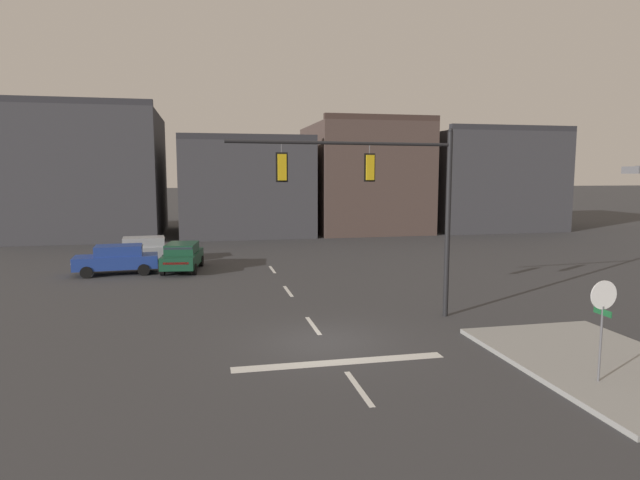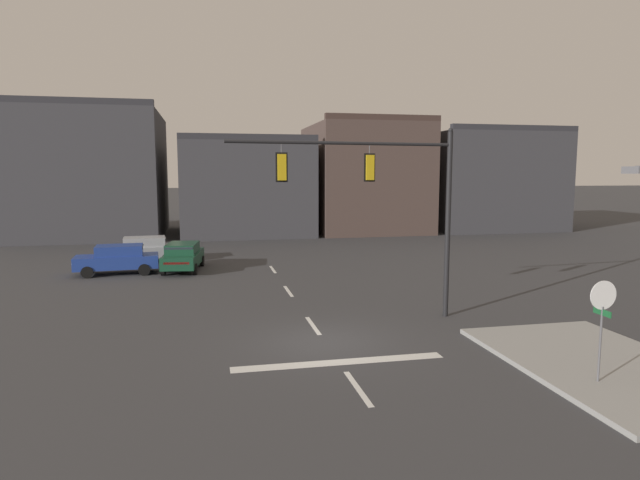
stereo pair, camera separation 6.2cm
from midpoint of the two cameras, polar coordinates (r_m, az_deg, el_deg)
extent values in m
plane|color=#353538|center=(18.35, 0.60, -10.64)|extent=(400.00, 400.00, 0.00)
cube|color=gray|center=(18.05, 27.69, -11.52)|extent=(5.00, 8.00, 0.15)
cube|color=silver|center=(16.51, 2.15, -12.67)|extent=(6.40, 0.50, 0.01)
cube|color=silver|center=(14.71, 4.11, -15.22)|extent=(0.16, 2.40, 0.01)
cube|color=silver|center=(20.23, -0.65, -8.95)|extent=(0.16, 2.40, 0.01)
cube|color=silver|center=(25.96, -3.26, -5.37)|extent=(0.16, 2.40, 0.01)
cube|color=silver|center=(31.79, -4.91, -3.09)|extent=(0.16, 2.40, 0.01)
cylinder|color=black|center=(21.47, 13.33, 1.46)|extent=(0.20, 0.20, 7.12)
cylinder|color=black|center=(19.67, 2.62, 10.11)|extent=(8.45, 0.75, 0.12)
sphere|color=black|center=(21.44, 13.60, 11.11)|extent=(0.18, 0.18, 0.18)
cylinder|color=#56565B|center=(19.99, 5.30, 9.36)|extent=(0.03, 0.03, 0.35)
cube|color=gold|center=(19.98, 5.28, 7.57)|extent=(0.32, 0.26, 0.90)
sphere|color=red|center=(20.10, 5.15, 8.37)|extent=(0.20, 0.20, 0.20)
sphere|color=#2D2314|center=(20.10, 5.14, 7.57)|extent=(0.20, 0.20, 0.20)
sphere|color=black|center=(20.10, 5.13, 6.76)|extent=(0.20, 0.20, 0.20)
cube|color=black|center=(19.96, 5.30, 7.57)|extent=(0.42, 0.06, 1.02)
cylinder|color=#56565B|center=(19.05, -3.98, 9.49)|extent=(0.03, 0.03, 0.35)
cube|color=gold|center=(19.03, -3.97, 7.61)|extent=(0.32, 0.26, 0.90)
sphere|color=red|center=(19.16, -4.06, 8.45)|extent=(0.20, 0.20, 0.20)
sphere|color=#2D2314|center=(19.16, -4.05, 7.61)|extent=(0.20, 0.20, 0.20)
sphere|color=black|center=(19.15, -4.04, 6.76)|extent=(0.20, 0.20, 0.20)
cube|color=black|center=(19.01, -3.95, 7.61)|extent=(0.42, 0.06, 1.02)
cylinder|color=#56565B|center=(16.15, 27.38, -9.93)|extent=(0.06, 0.06, 2.15)
cylinder|color=white|center=(15.83, 27.66, -5.15)|extent=(0.76, 0.03, 0.76)
cylinder|color=#B21414|center=(15.84, 27.62, -5.14)|extent=(0.68, 0.03, 0.68)
cube|color=#19592D|center=(15.92, 27.56, -6.73)|extent=(0.02, 0.64, 0.16)
cube|color=navy|center=(32.18, -20.45, -2.13)|extent=(4.52, 2.12, 0.70)
cube|color=navy|center=(32.08, -20.23, -1.01)|extent=(2.57, 1.78, 0.56)
cube|color=#2D3842|center=(32.15, -21.59, -1.09)|extent=(0.36, 1.53, 0.47)
cube|color=#2D3842|center=(32.02, -18.14, -0.98)|extent=(0.33, 1.53, 0.46)
cylinder|color=black|center=(31.55, -23.16, -3.13)|extent=(0.65, 0.27, 0.64)
cylinder|color=black|center=(33.22, -22.81, -2.63)|extent=(0.65, 0.27, 0.64)
cylinder|color=black|center=(31.32, -17.88, -2.97)|extent=(0.65, 0.27, 0.64)
cylinder|color=black|center=(33.00, -17.80, -2.48)|extent=(0.65, 0.27, 0.64)
sphere|color=silver|center=(31.85, -24.44, -2.32)|extent=(0.16, 0.16, 0.16)
sphere|color=silver|center=(32.98, -24.16, -2.01)|extent=(0.16, 0.16, 0.16)
cube|color=maroon|center=(32.07, -16.57, -1.87)|extent=(0.14, 1.37, 0.12)
cube|color=#143D28|center=(32.19, -14.07, -1.90)|extent=(2.35, 4.60, 0.70)
cube|color=#143D28|center=(31.95, -14.15, -0.82)|extent=(1.90, 2.65, 0.56)
cube|color=#2D3842|center=(32.70, -13.93, -0.68)|extent=(1.54, 0.44, 0.47)
cube|color=#2D3842|center=(30.81, -14.51, -1.15)|extent=(1.54, 0.41, 0.46)
cylinder|color=black|center=(33.81, -15.07, -2.16)|extent=(0.30, 0.66, 0.64)
cylinder|color=black|center=(33.54, -12.22, -2.15)|extent=(0.30, 0.66, 0.64)
cylinder|color=black|center=(31.00, -16.05, -3.01)|extent=(0.30, 0.66, 0.64)
cylinder|color=black|center=(30.70, -12.93, -3.01)|extent=(0.30, 0.66, 0.64)
sphere|color=silver|center=(34.40, -14.43, -1.26)|extent=(0.16, 0.16, 0.16)
sphere|color=silver|center=(34.22, -12.53, -1.25)|extent=(0.16, 0.16, 0.16)
cube|color=maroon|center=(30.06, -14.76, -2.39)|extent=(1.36, 0.22, 0.12)
cube|color=#9EA0A5|center=(35.75, -18.07, -1.16)|extent=(4.54, 2.16, 0.70)
cube|color=#9EA0A5|center=(35.67, -17.87, -0.15)|extent=(2.59, 1.80, 0.56)
cube|color=#2D3842|center=(35.70, -19.09, -0.23)|extent=(0.37, 1.54, 0.47)
cube|color=#2D3842|center=(35.67, -15.99, -0.12)|extent=(0.34, 1.53, 0.46)
cylinder|color=black|center=(35.03, -20.45, -2.05)|extent=(0.66, 0.27, 0.64)
cylinder|color=black|center=(36.71, -20.29, -1.65)|extent=(0.66, 0.27, 0.64)
cylinder|color=black|center=(34.96, -15.69, -1.89)|extent=(0.66, 0.27, 0.64)
cylinder|color=black|center=(36.64, -15.75, -1.49)|extent=(0.66, 0.27, 0.64)
sphere|color=silver|center=(35.30, -21.63, -1.33)|extent=(0.16, 0.16, 0.16)
sphere|color=silver|center=(36.43, -21.48, -1.08)|extent=(0.16, 0.16, 0.16)
cube|color=maroon|center=(35.75, -14.58, -0.91)|extent=(0.16, 1.37, 0.12)
cube|color=slate|center=(17.61, 30.23, 6.35)|extent=(0.36, 0.64, 0.20)
cube|color=#38383D|center=(53.13, -22.49, 6.32)|extent=(11.74, 13.95, 10.83)
cube|color=#2B2B30|center=(46.91, -24.33, 13.15)|extent=(11.74, 0.60, 0.50)
cube|color=#38383D|center=(51.62, -7.84, 5.36)|extent=(11.51, 12.35, 8.28)
cube|color=#2B2B30|center=(45.84, -7.39, 10.65)|extent=(11.51, 0.60, 0.50)
cube|color=#473833|center=(53.52, 4.68, 6.43)|extent=(10.35, 11.98, 10.11)
cube|color=#3A2B26|center=(48.33, 6.73, 12.65)|extent=(10.35, 0.60, 0.50)
cube|color=#38383D|center=(58.41, 16.68, 5.88)|extent=(12.56, 12.02, 9.43)
cube|color=#2B2B30|center=(53.62, 19.84, 11.00)|extent=(12.56, 0.60, 0.50)
camera|label=1|loc=(0.03, -89.92, 0.01)|focal=30.54mm
camera|label=2|loc=(0.03, 90.08, -0.01)|focal=30.54mm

